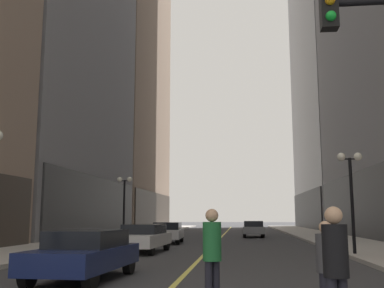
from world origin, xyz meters
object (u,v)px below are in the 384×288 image
(pedestrian_with_orange_bag, at_px, (327,263))
(car_silver, at_px, (167,232))
(pedestrian_in_black_coat, at_px, (336,263))
(car_navy, at_px, (85,253))
(pedestrian_in_green_parka, at_px, (212,250))
(street_lamp_right_mid, at_px, (351,180))
(car_white, at_px, (144,237))
(car_grey, at_px, (254,228))
(street_lamp_left_far, at_px, (124,194))

(pedestrian_with_orange_bag, bearing_deg, car_silver, 106.04)
(car_silver, distance_m, pedestrian_in_black_coat, 23.35)
(car_navy, xyz_separation_m, pedestrian_in_green_parka, (3.65, -3.65, 0.36))
(pedestrian_in_black_coat, bearing_deg, street_lamp_right_mid, 75.83)
(car_navy, xyz_separation_m, car_white, (-0.45, 9.45, 0.00))
(car_silver, xyz_separation_m, car_grey, (5.67, 9.33, 0.00))
(pedestrian_in_green_parka, bearing_deg, pedestrian_in_black_coat, -49.17)
(street_lamp_right_mid, bearing_deg, car_silver, 136.75)
(pedestrian_in_black_coat, bearing_deg, car_silver, 104.77)
(car_navy, bearing_deg, pedestrian_with_orange_bag, -37.68)
(car_silver, height_order, street_lamp_right_mid, street_lamp_right_mid)
(car_white, bearing_deg, street_lamp_right_mid, -8.80)
(street_lamp_left_far, height_order, street_lamp_right_mid, same)
(pedestrian_in_green_parka, bearing_deg, pedestrian_with_orange_bag, -18.92)
(street_lamp_left_far, bearing_deg, street_lamp_right_mid, -40.28)
(car_grey, height_order, pedestrian_with_orange_bag, pedestrian_with_orange_bag)
(car_grey, xyz_separation_m, pedestrian_in_green_parka, (-1.51, -29.83, 0.36))
(car_white, xyz_separation_m, pedestrian_in_black_coat, (5.89, -15.16, 0.35))
(car_white, relative_size, street_lamp_left_far, 1.07)
(car_grey, bearing_deg, pedestrian_in_green_parka, -92.90)
(street_lamp_left_far, distance_m, street_lamp_right_mid, 16.78)
(car_grey, bearing_deg, pedestrian_in_black_coat, -89.50)
(car_silver, height_order, pedestrian_with_orange_bag, pedestrian_with_orange_bag)
(car_grey, distance_m, street_lamp_right_mid, 18.74)
(pedestrian_with_orange_bag, bearing_deg, street_lamp_left_far, 112.25)
(pedestrian_in_green_parka, relative_size, street_lamp_left_far, 0.41)
(pedestrian_in_green_parka, xyz_separation_m, street_lamp_left_far, (-7.55, 22.49, 2.18))
(pedestrian_in_green_parka, height_order, pedestrian_with_orange_bag, pedestrian_in_green_parka)
(pedestrian_with_orange_bag, height_order, street_lamp_right_mid, street_lamp_right_mid)
(car_navy, bearing_deg, car_white, 92.70)
(car_navy, distance_m, street_lamp_right_mid, 12.24)
(car_white, xyz_separation_m, street_lamp_right_mid, (9.35, -1.45, 2.54))
(pedestrian_with_orange_bag, xyz_separation_m, pedestrian_in_black_coat, (-0.13, -1.41, 0.14))
(car_white, relative_size, car_silver, 1.14)
(car_grey, height_order, pedestrian_in_black_coat, pedestrian_in_black_coat)
(pedestrian_in_black_coat, xyz_separation_m, street_lamp_left_far, (-9.34, 24.56, 2.18))
(car_white, bearing_deg, car_navy, -87.30)
(car_navy, xyz_separation_m, car_silver, (-0.51, 16.85, -0.00))
(street_lamp_right_mid, bearing_deg, pedestrian_with_orange_bag, -105.15)
(car_navy, relative_size, car_grey, 1.00)
(pedestrian_in_green_parka, height_order, street_lamp_left_far, street_lamp_left_far)
(car_white, xyz_separation_m, pedestrian_with_orange_bag, (6.02, -13.75, 0.22))
(car_navy, bearing_deg, pedestrian_in_black_coat, -46.41)
(car_navy, distance_m, car_silver, 16.86)
(car_white, height_order, street_lamp_right_mid, street_lamp_right_mid)
(pedestrian_in_green_parka, bearing_deg, car_white, 107.39)
(pedestrian_in_black_coat, bearing_deg, car_navy, 133.59)
(street_lamp_left_far, bearing_deg, pedestrian_with_orange_bag, -67.75)
(car_silver, distance_m, car_grey, 10.92)
(car_white, distance_m, street_lamp_right_mid, 9.80)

